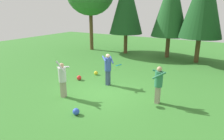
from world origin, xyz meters
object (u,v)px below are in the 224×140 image
(frisbee, at_px, (119,65))
(ball_blue, at_px, (76,112))
(person_catcher, at_px, (159,82))
(person_thrower, at_px, (62,77))
(ball_yellow, at_px, (96,73))
(tree_center, at_px, (171,3))
(person_bystander, at_px, (108,67))
(ball_red, at_px, (79,78))
(tree_left, at_px, (126,3))

(frisbee, height_order, ball_blue, frisbee)
(person_catcher, bearing_deg, frisbee, -0.00)
(person_thrower, xyz_separation_m, ball_yellow, (-0.57, 3.42, -0.85))
(person_catcher, relative_size, tree_center, 0.24)
(person_thrower, distance_m, tree_center, 11.08)
(person_catcher, height_order, ball_blue, person_catcher)
(person_catcher, height_order, person_bystander, person_bystander)
(ball_red, height_order, ball_yellow, ball_red)
(person_thrower, bearing_deg, person_catcher, -3.99)
(ball_blue, distance_m, ball_red, 3.96)
(person_catcher, distance_m, ball_yellow, 4.94)
(ball_blue, distance_m, ball_yellow, 4.89)
(frisbee, height_order, tree_center, tree_center)
(person_bystander, bearing_deg, person_catcher, 29.07)
(ball_blue, height_order, tree_center, tree_center)
(person_bystander, bearing_deg, ball_blue, -36.47)
(ball_blue, bearing_deg, ball_yellow, 115.90)
(person_thrower, bearing_deg, frisbee, 0.00)
(person_thrower, xyz_separation_m, frisbee, (2.28, 1.11, 0.62))
(person_thrower, height_order, person_bystander, person_thrower)
(person_thrower, distance_m, frisbee, 2.61)
(ball_yellow, relative_size, tree_center, 0.04)
(ball_red, bearing_deg, tree_left, 97.33)
(person_bystander, xyz_separation_m, tree_center, (0.93, 8.04, 3.32))
(person_thrower, xyz_separation_m, tree_center, (1.90, 10.39, 3.37))
(ball_red, relative_size, ball_yellow, 1.11)
(ball_red, xyz_separation_m, ball_yellow, (0.29, 1.27, -0.01))
(person_catcher, bearing_deg, person_bystander, -30.40)
(person_catcher, xyz_separation_m, ball_yellow, (-4.51, 1.83, -0.85))
(person_bystander, height_order, tree_left, tree_left)
(person_thrower, distance_m, ball_red, 2.46)
(frisbee, xyz_separation_m, ball_blue, (-0.71, -2.09, -1.45))
(person_catcher, relative_size, tree_left, 0.23)
(person_thrower, height_order, ball_yellow, person_thrower)
(tree_center, bearing_deg, ball_blue, -91.67)
(person_thrower, height_order, ball_blue, person_thrower)
(person_thrower, height_order, ball_red, person_thrower)
(tree_center, distance_m, tree_left, 3.79)
(ball_blue, distance_m, tree_center, 12.12)
(ball_blue, xyz_separation_m, ball_yellow, (-2.14, 4.40, -0.01))
(person_bystander, bearing_deg, tree_center, 126.77)
(person_thrower, relative_size, ball_red, 6.57)
(tree_center, height_order, tree_left, tree_left)
(person_catcher, xyz_separation_m, tree_left, (-5.82, 8.48, 3.43))
(ball_blue, xyz_separation_m, tree_left, (-3.45, 11.05, 4.27))
(person_thrower, relative_size, tree_center, 0.26)
(tree_center, bearing_deg, person_bystander, -96.59)
(person_bystander, relative_size, frisbee, 4.84)
(person_bystander, distance_m, ball_blue, 3.49)
(frisbee, bearing_deg, tree_left, 114.90)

